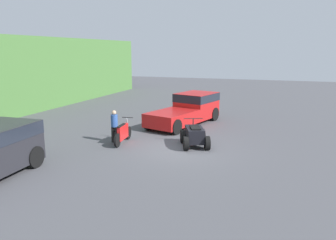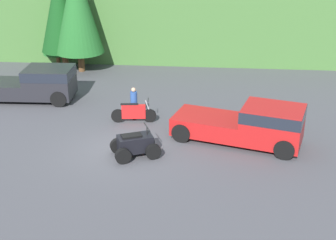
% 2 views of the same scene
% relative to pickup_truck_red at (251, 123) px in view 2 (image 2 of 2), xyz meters
% --- Properties ---
extents(ground_plane, '(80.00, 80.00, 0.00)m').
position_rel_pickup_truck_red_xyz_m(ground_plane, '(-5.67, -1.15, -1.00)').
color(ground_plane, '#4C4C51').
extents(hillside_backdrop, '(44.00, 6.00, 5.71)m').
position_rel_pickup_truck_red_xyz_m(hillside_backdrop, '(-5.67, 14.85, 1.86)').
color(hillside_backdrop, '#477538').
rests_on(hillside_backdrop, ground_plane).
extents(tree_left, '(1.97, 1.97, 4.47)m').
position_rel_pickup_truck_red_xyz_m(tree_left, '(-12.52, 11.44, 1.63)').
color(tree_left, brown).
rests_on(tree_left, ground_plane).
extents(tree_mid_left, '(2.98, 2.98, 6.77)m').
position_rel_pickup_truck_red_xyz_m(tree_mid_left, '(-11.84, 10.89, 2.99)').
color(tree_mid_left, brown).
rests_on(tree_mid_left, ground_plane).
extents(tree_mid_right, '(3.17, 3.17, 7.21)m').
position_rel_pickup_truck_red_xyz_m(tree_mid_right, '(-10.53, 10.21, 3.24)').
color(tree_mid_right, brown).
rests_on(tree_mid_right, ground_plane).
extents(pickup_truck_red, '(6.16, 3.67, 1.88)m').
position_rel_pickup_truck_red_xyz_m(pickup_truck_red, '(0.00, 0.00, 0.00)').
color(pickup_truck_red, red).
rests_on(pickup_truck_red, ground_plane).
extents(pickup_truck_second, '(5.81, 2.44, 1.88)m').
position_rel_pickup_truck_red_xyz_m(pickup_truck_second, '(-11.73, 4.58, -0.00)').
color(pickup_truck_second, '#232328').
rests_on(pickup_truck_second, ground_plane).
extents(dirt_bike, '(2.26, 0.60, 1.21)m').
position_rel_pickup_truck_red_xyz_m(dirt_bike, '(-5.65, 1.92, -0.50)').
color(dirt_bike, black).
rests_on(dirt_bike, ground_plane).
extents(quad_atv, '(2.32, 1.93, 1.31)m').
position_rel_pickup_truck_red_xyz_m(quad_atv, '(-5.00, -1.69, -0.47)').
color(quad_atv, black).
rests_on(quad_atv, ground_plane).
extents(rider_person, '(0.38, 0.38, 1.68)m').
position_rel_pickup_truck_red_xyz_m(rider_person, '(-5.70, 2.37, -0.08)').
color(rider_person, black).
rests_on(rider_person, ground_plane).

